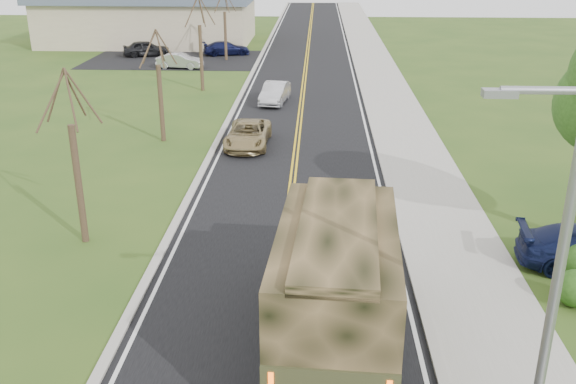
{
  "coord_description": "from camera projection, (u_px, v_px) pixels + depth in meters",
  "views": [
    {
      "loc": [
        1.04,
        -9.89,
        9.86
      ],
      "look_at": [
        0.08,
        10.44,
        1.8
      ],
      "focal_mm": 40.0,
      "sensor_mm": 36.0,
      "label": 1
    }
  ],
  "objects": [
    {
      "name": "lot_car_silver",
      "position": [
        180.0,
        61.0,
        52.09
      ],
      "size": [
        3.86,
        1.68,
        1.23
      ],
      "primitive_type": "imported",
      "rotation": [
        0.0,
        0.0,
        1.47
      ],
      "color": "#ABABB0",
      "rests_on": "ground"
    },
    {
      "name": "bare_tree_b",
      "position": [
        160.0,
        94.0,
        32.69
      ],
      "size": [
        1.83,
        2.14,
        5.73
      ],
      "color": "#38281C",
      "rests_on": "ground"
    },
    {
      "name": "bare_tree_d",
      "position": [
        225.0,
        30.0,
        54.95
      ],
      "size": [
        1.88,
        2.2,
        5.91
      ],
      "color": "#38281C",
      "rests_on": "ground"
    },
    {
      "name": "road",
      "position": [
        305.0,
        74.0,
        50.0
      ],
      "size": [
        8.0,
        120.0,
        0.01
      ],
      "primitive_type": "cube",
      "color": "black",
      "rests_on": "ground"
    },
    {
      "name": "lot_car_navy",
      "position": [
        226.0,
        48.0,
        58.05
      ],
      "size": [
        4.51,
        2.77,
        1.22
      ],
      "primitive_type": "imported",
      "rotation": [
        0.0,
        0.0,
        1.84
      ],
      "color": "#0E1134",
      "rests_on": "ground"
    },
    {
      "name": "military_truck",
      "position": [
        337.0,
        273.0,
        15.73
      ],
      "size": [
        3.16,
        7.93,
        3.88
      ],
      "rotation": [
        0.0,
        0.0,
        -0.06
      ],
      "color": "black",
      "rests_on": "ground"
    },
    {
      "name": "curb_right",
      "position": [
        358.0,
        74.0,
        49.8
      ],
      "size": [
        0.3,
        120.0,
        0.12
      ],
      "primitive_type": "cube",
      "color": "#9E998E",
      "rests_on": "ground"
    },
    {
      "name": "commercial_building",
      "position": [
        150.0,
        15.0,
        64.55
      ],
      "size": [
        25.5,
        21.5,
        5.65
      ],
      "color": "tan",
      "rests_on": "ground"
    },
    {
      "name": "lot_car_dark",
      "position": [
        146.0,
        48.0,
        57.43
      ],
      "size": [
        4.42,
        2.86,
        1.4
      ],
      "primitive_type": "imported",
      "rotation": [
        0.0,
        0.0,
        1.89
      ],
      "color": "black",
      "rests_on": "ground"
    },
    {
      "name": "bare_tree_a",
      "position": [
        77.0,
        170.0,
        21.49
      ],
      "size": [
        1.93,
        2.26,
        6.08
      ],
      "color": "#38281C",
      "rests_on": "ground"
    },
    {
      "name": "sidewalk_right",
      "position": [
        381.0,
        74.0,
        49.73
      ],
      "size": [
        3.2,
        120.0,
        0.1
      ],
      "primitive_type": "cube",
      "color": "#9E998E",
      "rests_on": "ground"
    },
    {
      "name": "street_light",
      "position": [
        549.0,
        293.0,
        10.54
      ],
      "size": [
        1.65,
        0.22,
        8.0
      ],
      "color": "gray",
      "rests_on": "ground"
    },
    {
      "name": "suv_champagne",
      "position": [
        248.0,
        134.0,
        32.49
      ],
      "size": [
        2.16,
        4.52,
        1.25
      ],
      "primitive_type": "imported",
      "rotation": [
        0.0,
        0.0,
        -0.02
      ],
      "color": "#9B8757",
      "rests_on": "ground"
    },
    {
      "name": "bare_tree_c",
      "position": [
        201.0,
        50.0,
        43.72
      ],
      "size": [
        2.04,
        2.39,
        6.42
      ],
      "color": "#38281C",
      "rests_on": "ground"
    },
    {
      "name": "curb_left",
      "position": [
        252.0,
        73.0,
        50.17
      ],
      "size": [
        0.3,
        120.0,
        0.1
      ],
      "primitive_type": "cube",
      "color": "#9E998E",
      "rests_on": "ground"
    },
    {
      "name": "sedan_silver",
      "position": [
        275.0,
        93.0,
        41.05
      ],
      "size": [
        1.89,
        4.11,
        1.31
      ],
      "primitive_type": "imported",
      "rotation": [
        0.0,
        0.0,
        -0.13
      ],
      "color": "silver",
      "rests_on": "ground"
    }
  ]
}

